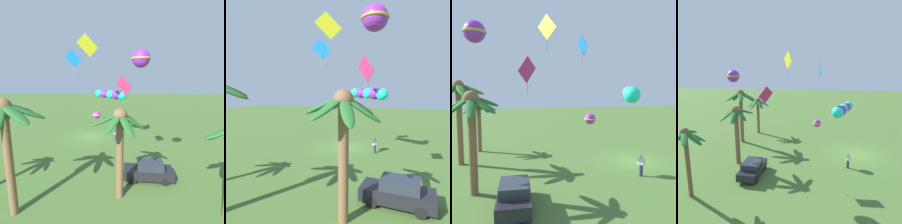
# 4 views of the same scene
# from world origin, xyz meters

# --- Properties ---
(ground_plane) EXTENTS (120.00, 120.00, 0.00)m
(ground_plane) POSITION_xyz_m (0.00, 0.00, 0.00)
(ground_plane) COLOR #476B2D
(palm_tree_0) EXTENTS (4.36, 4.34, 7.10)m
(palm_tree_0) POSITION_xyz_m (2.70, 14.61, 5.44)
(palm_tree_0) COLOR brown
(palm_tree_0) RESTS_ON ground
(palm_tree_1) EXTENTS (3.65, 3.44, 6.27)m
(palm_tree_1) POSITION_xyz_m (-3.68, 12.91, 4.61)
(palm_tree_1) COLOR brown
(palm_tree_1) RESTS_ON ground
(parked_car_0) EXTENTS (4.02, 1.99, 1.51)m
(parked_car_0) POSITION_xyz_m (-6.08, 10.64, 0.75)
(parked_car_0) COLOR black
(parked_car_0) RESTS_ON ground
(spectator_0) EXTENTS (0.44, 0.43, 1.59)m
(spectator_0) POSITION_xyz_m (-3.43, 1.42, 0.81)
(spectator_0) COLOR #2D3351
(spectator_0) RESTS_ON ground
(kite_tube_0) EXTENTS (3.86, 2.36, 1.14)m
(kite_tube_0) POSITION_xyz_m (-2.97, 2.19, 6.01)
(kite_tube_0) COLOR #1CEFC2
(kite_ball_1) EXTENTS (1.68, 1.68, 1.14)m
(kite_ball_1) POSITION_xyz_m (-4.98, 12.46, 9.32)
(kite_ball_1) COLOR purple
(kite_ball_2) EXTENTS (1.27, 1.27, 0.84)m
(kite_ball_2) POSITION_xyz_m (-1.35, 4.65, 4.06)
(kite_ball_2) COLOR #B030BD
(kite_diamond_3) EXTENTS (1.70, 1.08, 2.75)m
(kite_diamond_3) POSITION_xyz_m (-1.00, 7.89, 10.76)
(kite_diamond_3) COLOR yellow
(kite_diamond_4) EXTENTS (1.82, 0.28, 2.54)m
(kite_diamond_4) POSITION_xyz_m (1.01, 4.51, 9.96)
(kite_diamond_4) COLOR blue
(kite_diamond_5) EXTENTS (1.17, 1.19, 2.29)m
(kite_diamond_5) POSITION_xyz_m (-4.04, 9.67, 7.47)
(kite_diamond_5) COLOR #BA2760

